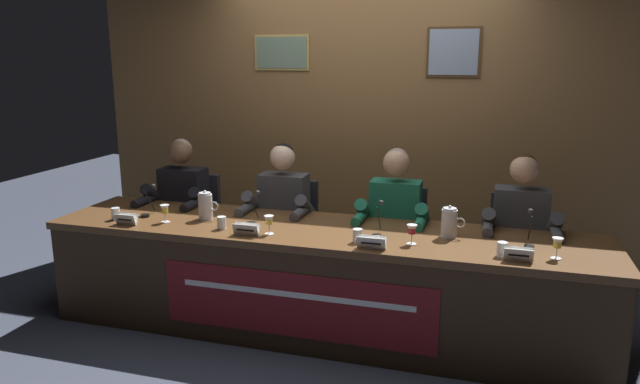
% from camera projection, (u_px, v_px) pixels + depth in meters
% --- Properties ---
extents(ground_plane, '(12.00, 12.00, 0.00)m').
position_uv_depth(ground_plane, '(320.00, 328.00, 4.05)').
color(ground_plane, '#383D4C').
extents(wall_back_panelled, '(4.94, 0.14, 2.60)m').
position_uv_depth(wall_back_panelled, '(365.00, 122.00, 5.02)').
color(wall_back_panelled, brown).
rests_on(wall_back_panelled, ground_plane).
extents(conference_table, '(3.74, 0.82, 0.73)m').
position_uv_depth(conference_table, '(315.00, 265.00, 3.83)').
color(conference_table, brown).
rests_on(conference_table, ground_plane).
extents(chair_far_left, '(0.44, 0.44, 0.89)m').
position_uv_depth(chair_far_left, '(193.00, 230.00, 4.86)').
color(chair_far_left, black).
rests_on(chair_far_left, ground_plane).
extents(panelist_far_left, '(0.51, 0.48, 1.22)m').
position_uv_depth(panelist_far_left, '(179.00, 204.00, 4.61)').
color(panelist_far_left, black).
rests_on(panelist_far_left, ground_plane).
extents(nameplate_far_left, '(0.15, 0.06, 0.08)m').
position_uv_depth(nameplate_far_left, '(126.00, 219.00, 3.96)').
color(nameplate_far_left, white).
rests_on(nameplate_far_left, conference_table).
extents(juice_glass_far_left, '(0.06, 0.06, 0.12)m').
position_uv_depth(juice_glass_far_left, '(165.00, 210.00, 4.01)').
color(juice_glass_far_left, white).
rests_on(juice_glass_far_left, conference_table).
extents(water_cup_far_left, '(0.06, 0.06, 0.08)m').
position_uv_depth(water_cup_far_left, '(116.00, 214.00, 4.08)').
color(water_cup_far_left, silver).
rests_on(water_cup_far_left, conference_table).
extents(microphone_far_left, '(0.06, 0.17, 0.22)m').
position_uv_depth(microphone_far_left, '(148.00, 206.00, 4.18)').
color(microphone_far_left, black).
rests_on(microphone_far_left, conference_table).
extents(chair_center_left, '(0.44, 0.44, 0.89)m').
position_uv_depth(chair_center_left, '(290.00, 239.00, 4.62)').
color(chair_center_left, black).
rests_on(chair_center_left, ground_plane).
extents(panelist_center_left, '(0.51, 0.48, 1.22)m').
position_uv_depth(panelist_center_left, '(280.00, 212.00, 4.38)').
color(panelist_center_left, black).
rests_on(panelist_center_left, ground_plane).
extents(nameplate_center_left, '(0.17, 0.06, 0.08)m').
position_uv_depth(nameplate_center_left, '(246.00, 229.00, 3.72)').
color(nameplate_center_left, white).
rests_on(nameplate_center_left, conference_table).
extents(juice_glass_center_left, '(0.06, 0.06, 0.12)m').
position_uv_depth(juice_glass_center_left, '(269.00, 221.00, 3.74)').
color(juice_glass_center_left, white).
rests_on(juice_glass_center_left, conference_table).
extents(water_cup_center_left, '(0.06, 0.06, 0.08)m').
position_uv_depth(water_cup_center_left, '(222.00, 223.00, 3.86)').
color(water_cup_center_left, silver).
rests_on(water_cup_center_left, conference_table).
extents(microphone_center_left, '(0.06, 0.17, 0.22)m').
position_uv_depth(microphone_center_left, '(253.00, 213.00, 3.98)').
color(microphone_center_left, black).
rests_on(microphone_center_left, conference_table).
extents(chair_center_right, '(0.44, 0.44, 0.89)m').
position_uv_depth(chair_center_right, '(397.00, 249.00, 4.39)').
color(chair_center_right, black).
rests_on(chair_center_right, ground_plane).
extents(panelist_center_right, '(0.51, 0.48, 1.22)m').
position_uv_depth(panelist_center_right, '(393.00, 221.00, 4.14)').
color(panelist_center_right, black).
rests_on(panelist_center_right, ground_plane).
extents(nameplate_center_right, '(0.17, 0.06, 0.08)m').
position_uv_depth(nameplate_center_right, '(371.00, 243.00, 3.46)').
color(nameplate_center_right, white).
rests_on(nameplate_center_right, conference_table).
extents(juice_glass_center_right, '(0.06, 0.06, 0.12)m').
position_uv_depth(juice_glass_center_right, '(412.00, 231.00, 3.53)').
color(juice_glass_center_right, white).
rests_on(juice_glass_center_right, conference_table).
extents(water_cup_center_right, '(0.06, 0.06, 0.08)m').
position_uv_depth(water_cup_center_right, '(358.00, 236.00, 3.58)').
color(water_cup_center_right, silver).
rests_on(water_cup_center_right, conference_table).
extents(microphone_center_right, '(0.06, 0.17, 0.22)m').
position_uv_depth(microphone_center_right, '(378.00, 225.00, 3.70)').
color(microphone_center_right, black).
rests_on(microphone_center_right, conference_table).
extents(chair_far_right, '(0.44, 0.44, 0.89)m').
position_uv_depth(chair_far_right, '(516.00, 260.00, 4.15)').
color(chair_far_right, black).
rests_on(chair_far_right, ground_plane).
extents(panelist_far_right, '(0.51, 0.48, 1.22)m').
position_uv_depth(panelist_far_right, '(520.00, 231.00, 3.90)').
color(panelist_far_right, black).
rests_on(panelist_far_right, ground_plane).
extents(nameplate_far_right, '(0.16, 0.06, 0.08)m').
position_uv_depth(nameplate_far_right, '(518.00, 254.00, 3.25)').
color(nameplate_far_right, white).
rests_on(nameplate_far_right, conference_table).
extents(juice_glass_far_right, '(0.06, 0.06, 0.12)m').
position_uv_depth(juice_glass_far_right, '(557.00, 244.00, 3.28)').
color(juice_glass_far_right, white).
rests_on(juice_glass_far_right, conference_table).
extents(water_cup_far_right, '(0.06, 0.06, 0.08)m').
position_uv_depth(water_cup_far_right, '(502.00, 250.00, 3.33)').
color(water_cup_far_right, silver).
rests_on(water_cup_far_right, conference_table).
extents(microphone_far_right, '(0.06, 0.17, 0.22)m').
position_uv_depth(microphone_far_right, '(530.00, 235.00, 3.50)').
color(microphone_far_right, black).
rests_on(microphone_far_right, conference_table).
extents(water_pitcher_left_side, '(0.15, 0.10, 0.21)m').
position_uv_depth(water_pitcher_left_side, '(206.00, 206.00, 4.09)').
color(water_pitcher_left_side, silver).
rests_on(water_pitcher_left_side, conference_table).
extents(water_pitcher_right_side, '(0.15, 0.10, 0.21)m').
position_uv_depth(water_pitcher_right_side, '(449.00, 223.00, 3.67)').
color(water_pitcher_right_side, silver).
rests_on(water_pitcher_right_side, conference_table).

